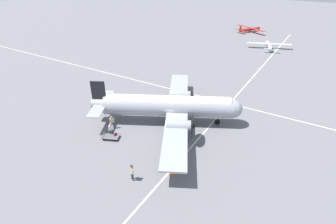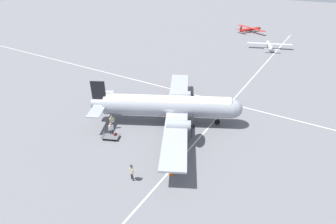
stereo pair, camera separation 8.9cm
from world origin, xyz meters
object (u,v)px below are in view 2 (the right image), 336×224
(ramp_agent, at_px, (111,128))
(suitcase_near_door, at_px, (115,135))
(airliner_main, at_px, (171,106))
(traffic_cone, at_px, (172,172))
(passenger_boarding, at_px, (112,121))
(baggage_cart, at_px, (111,136))
(light_aircraft_taxiing, at_px, (270,45))
(crew_foreground, at_px, (132,171))
(light_aircraft_distant, at_px, (251,29))

(ramp_agent, bearing_deg, suitcase_near_door, -60.48)
(airliner_main, relative_size, traffic_cone, 40.06)
(passenger_boarding, relative_size, baggage_cart, 0.81)
(light_aircraft_taxiing, distance_m, traffic_cone, 49.44)
(airliner_main, relative_size, baggage_cart, 9.77)
(baggage_cart, bearing_deg, passenger_boarding, 102.57)
(crew_foreground, bearing_deg, ramp_agent, -13.26)
(ramp_agent, relative_size, light_aircraft_taxiing, 0.18)
(light_aircraft_taxiing, bearing_deg, airliner_main, 155.88)
(airliner_main, distance_m, traffic_cone, 9.67)
(suitcase_near_door, relative_size, light_aircraft_taxiing, 0.06)
(suitcase_near_door, distance_m, traffic_cone, 8.90)
(crew_foreground, distance_m, baggage_cart, 7.50)
(airliner_main, relative_size, ramp_agent, 12.03)
(passenger_boarding, height_order, baggage_cart, passenger_boarding)
(airliner_main, height_order, light_aircraft_distant, airliner_main)
(airliner_main, xyz_separation_m, passenger_boarding, (-4.88, 5.42, -1.33))
(baggage_cart, distance_m, light_aircraft_distant, 63.45)
(ramp_agent, bearing_deg, passenger_boarding, 70.07)
(suitcase_near_door, xyz_separation_m, light_aircraft_distant, (62.95, 2.65, 0.55))
(airliner_main, distance_m, ramp_agent, 7.68)
(airliner_main, distance_m, baggage_cart, 8.10)
(ramp_agent, bearing_deg, traffic_cone, -70.07)
(suitcase_near_door, relative_size, baggage_cart, 0.29)
(suitcase_near_door, bearing_deg, crew_foreground, -126.52)
(light_aircraft_distant, height_order, traffic_cone, light_aircraft_distant)
(ramp_agent, bearing_deg, baggage_cart, -120.48)
(crew_foreground, height_order, light_aircraft_taxiing, light_aircraft_taxiing)
(light_aircraft_distant, bearing_deg, passenger_boarding, -148.14)
(airliner_main, height_order, light_aircraft_taxiing, airliner_main)
(airliner_main, xyz_separation_m, baggage_cart, (-6.64, 4.14, -2.13))
(airliner_main, height_order, baggage_cart, airliner_main)
(airliner_main, distance_m, light_aircraft_taxiing, 41.45)
(crew_foreground, xyz_separation_m, suitcase_near_door, (4.42, 5.97, -0.78))
(crew_foreground, bearing_deg, baggage_cart, -11.36)
(suitcase_near_door, distance_m, baggage_cart, 0.57)
(passenger_boarding, bearing_deg, light_aircraft_taxiing, 26.71)
(suitcase_near_door, xyz_separation_m, traffic_cone, (-1.86, -8.70, -0.05))
(passenger_boarding, distance_m, light_aircraft_distant, 61.65)
(crew_foreground, xyz_separation_m, baggage_cart, (3.97, 6.31, -0.80))
(ramp_agent, distance_m, light_aircraft_distant, 62.97)
(traffic_cone, bearing_deg, ramp_agent, 78.58)
(crew_foreground, xyz_separation_m, ramp_agent, (4.44, 6.56, 0.01))
(crew_foreground, distance_m, light_aircraft_taxiing, 51.95)
(airliner_main, relative_size, suitcase_near_door, 34.24)
(light_aircraft_taxiing, height_order, traffic_cone, light_aircraft_taxiing)
(airliner_main, distance_m, crew_foreground, 10.91)
(crew_foreground, xyz_separation_m, passenger_boarding, (5.73, 7.60, 0.01))
(suitcase_near_door, bearing_deg, passenger_boarding, 51.24)
(crew_foreground, height_order, baggage_cart, crew_foreground)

